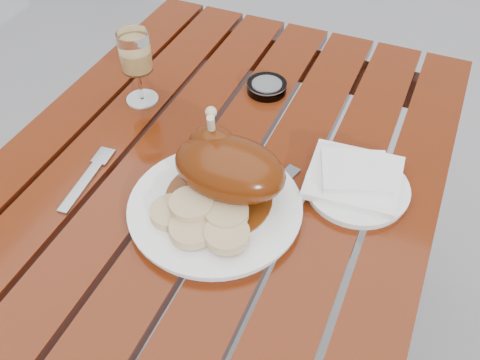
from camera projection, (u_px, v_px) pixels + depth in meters
name	position (u px, v px, depth m)	size (l,w,h in m)	color
table	(212.00, 297.00, 1.23)	(0.80, 1.20, 0.75)	maroon
dinner_plate	(215.00, 208.00, 0.90)	(0.30, 0.30, 0.02)	white
roast_duck	(227.00, 166.00, 0.89)	(0.20, 0.18, 0.14)	#5C280A
bread_dumplings	(201.00, 219.00, 0.86)	(0.18, 0.12, 0.03)	tan
wine_glass	(138.00, 68.00, 1.08)	(0.07, 0.07, 0.16)	#F6C270
side_plate	(357.00, 188.00, 0.94)	(0.18, 0.18, 0.01)	white
napkin	(354.00, 177.00, 0.94)	(0.16, 0.15, 0.01)	white
ashtray	(267.00, 87.00, 1.15)	(0.09, 0.09, 0.02)	#B2B7BC
fork	(85.00, 182.00, 0.96)	(0.02, 0.16, 0.01)	gray
knife	(255.00, 206.00, 0.92)	(0.02, 0.18, 0.01)	gray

